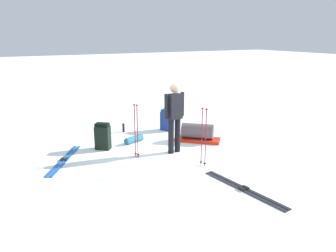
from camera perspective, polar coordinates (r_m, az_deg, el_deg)
The scene contains 11 objects.
ground_plane at distance 8.13m, azimuth -0.00°, elevation -4.76°, with size 80.00×80.00×0.00m, color white.
skier_standing at distance 7.96m, azimuth 1.10°, elevation 1.99°, with size 0.27×0.56×1.70m.
ski_pair_near at distance 8.07m, azimuth -17.30°, elevation -5.56°, with size 1.73×1.13×0.05m.
ski_pair_far at distance 6.50m, azimuth 12.80°, elevation -10.45°, with size 1.95×0.42×0.05m.
backpack_large_dark at distance 8.51m, azimuth -11.08°, elevation -1.78°, with size 0.41×0.42×0.67m.
backpack_bright at distance 10.00m, azimuth -0.17°, elevation 1.01°, with size 0.42×0.38×0.64m.
ski_poles_planted_near at distance 7.78m, azimuth -5.47°, elevation -0.30°, with size 0.16×0.10×1.27m.
ski_poles_planted_far at distance 7.25m, azimuth 6.12°, elevation -1.36°, with size 0.18×0.10×1.30m.
gear_sled at distance 9.02m, azimuth 5.07°, elevation -1.24°, with size 1.14×1.19×0.49m.
sleeping_mat_rolled at distance 8.96m, azimuth -5.83°, elevation -2.28°, with size 0.18×0.18×0.55m, color teal.
thermos_bottle at distance 9.94m, azimuth -7.61°, elevation -0.30°, with size 0.07×0.07×0.26m, color black.
Camera 1 is at (-6.71, 3.61, 2.82)m, focal length 35.70 mm.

